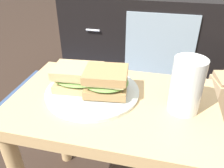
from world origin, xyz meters
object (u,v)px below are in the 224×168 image
object	(u,v)px
beer_glass	(186,86)
sandwich_back	(106,81)
sandwich_front	(78,78)
plate	(93,91)
tv_cabinet	(142,40)

from	to	relation	value
beer_glass	sandwich_back	bearing A→B (deg)	175.79
sandwich_front	plate	bearing A→B (deg)	-4.73
plate	sandwich_back	xyz separation A→B (m)	(0.04, -0.00, 0.04)
sandwich_back	tv_cabinet	bearing A→B (deg)	89.85
sandwich_back	beer_glass	xyz separation A→B (m)	(0.21, -0.02, 0.02)
tv_cabinet	beer_glass	bearing A→B (deg)	-77.88
tv_cabinet	sandwich_front	world-z (taller)	tv_cabinet
beer_glass	plate	bearing A→B (deg)	175.70
plate	beer_glass	world-z (taller)	beer_glass
plate	beer_glass	distance (m)	0.26
tv_cabinet	beer_glass	world-z (taller)	beer_glass
beer_glass	tv_cabinet	bearing A→B (deg)	102.12
tv_cabinet	sandwich_back	size ratio (longest dim) A/B	7.09
tv_cabinet	sandwich_front	size ratio (longest dim) A/B	6.31
sandwich_front	sandwich_back	bearing A→B (deg)	-4.73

